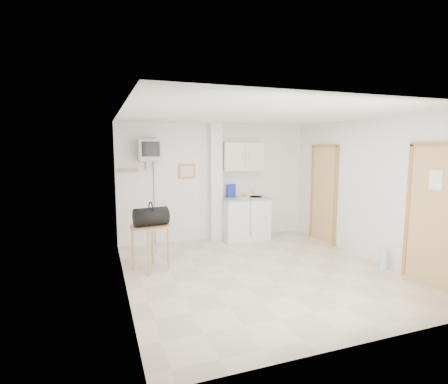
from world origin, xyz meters
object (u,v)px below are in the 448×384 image
object	(u,v)px
crt_television	(149,151)
duffel_bag	(151,216)
water_bottle	(384,259)
round_table	(150,231)

from	to	relation	value
crt_television	duffel_bag	xyz separation A→B (m)	(-0.19, -1.34, -1.04)
duffel_bag	water_bottle	world-z (taller)	duffel_bag
round_table	crt_television	bearing A→B (deg)	81.22
crt_television	water_bottle	xyz separation A→B (m)	(3.43, -2.60, -1.77)
round_table	duffel_bag	size ratio (longest dim) A/B	1.30
crt_television	round_table	distance (m)	1.84
round_table	water_bottle	xyz separation A→B (m)	(3.63, -1.30, -0.48)
round_table	duffel_bag	world-z (taller)	duffel_bag
crt_television	round_table	size ratio (longest dim) A/B	2.88
round_table	duffel_bag	xyz separation A→B (m)	(0.01, -0.04, 0.25)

